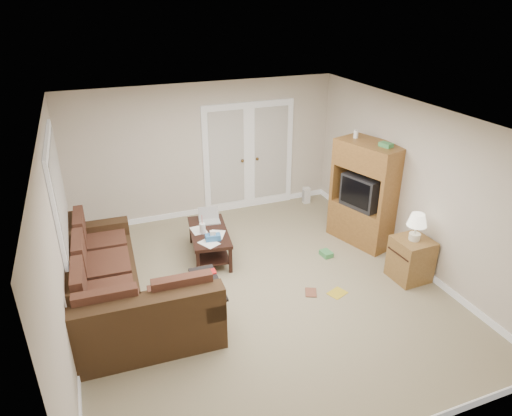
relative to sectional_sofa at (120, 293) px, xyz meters
name	(u,v)px	position (x,y,z in m)	size (l,w,h in m)	color
floor	(259,289)	(1.91, -0.14, -0.33)	(5.50, 5.50, 0.00)	gray
ceiling	(260,119)	(1.91, -0.14, 2.17)	(5.00, 5.50, 0.02)	silver
wall_left	(58,245)	(-0.59, -0.14, 0.92)	(0.02, 5.50, 2.50)	beige
wall_right	(413,186)	(4.41, -0.14, 0.92)	(0.02, 5.50, 2.50)	beige
wall_back	(205,151)	(1.91, 2.61, 0.92)	(5.00, 0.02, 2.50)	beige
wall_front	(381,347)	(1.91, -2.89, 0.92)	(5.00, 0.02, 2.50)	beige
baseboards	(259,286)	(1.91, -0.14, -0.28)	(5.00, 5.50, 0.10)	silver
french_doors	(249,157)	(2.76, 2.57, 0.70)	(1.80, 0.05, 2.13)	silver
window_left	(58,189)	(-0.55, 0.86, 1.22)	(0.05, 1.92, 1.42)	silver
sectional_sofa	(120,293)	(0.00, 0.00, 0.00)	(1.88, 2.82, 0.85)	#3C2817
coffee_table	(210,242)	(1.50, 1.01, -0.08)	(0.73, 1.22, 0.79)	black
tv_armoire	(366,193)	(4.11, 0.60, 0.55)	(0.90, 1.22, 1.88)	brown
side_cabinet	(411,256)	(4.11, -0.68, 0.05)	(0.53, 0.53, 1.07)	olive
space_heater	(306,195)	(3.90, 2.31, -0.17)	(0.13, 0.11, 0.33)	white
floor_magazine	(337,293)	(2.92, -0.64, -0.33)	(0.26, 0.20, 0.01)	gold
floor_greenbox	(326,254)	(3.27, 0.32, -0.29)	(0.15, 0.20, 0.08)	#449552
floor_book	(305,292)	(2.50, -0.47, -0.33)	(0.16, 0.22, 0.02)	brown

